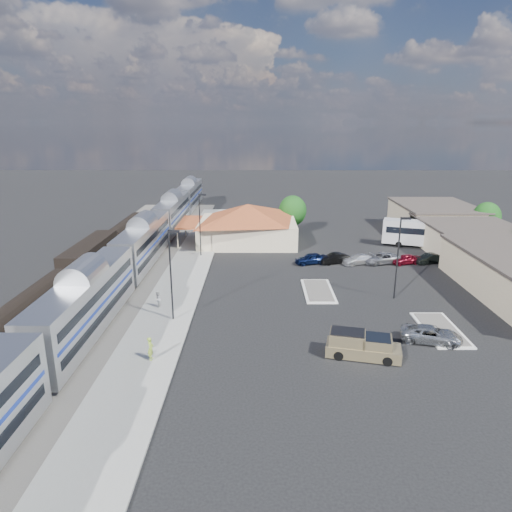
{
  "coord_description": "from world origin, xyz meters",
  "views": [
    {
      "loc": [
        -2.77,
        -46.45,
        18.36
      ],
      "look_at": [
        -3.08,
        6.73,
        2.8
      ],
      "focal_mm": 32.0,
      "sensor_mm": 36.0,
      "label": 1
    }
  ],
  "objects_px": {
    "pickup_truck": "(363,346)",
    "coach_bus": "(426,233)",
    "suv": "(431,334)",
    "station_depot": "(247,223)"
  },
  "relations": [
    {
      "from": "pickup_truck",
      "to": "coach_bus",
      "type": "bearing_deg",
      "value": -13.36
    },
    {
      "from": "suv",
      "to": "coach_bus",
      "type": "height_order",
      "value": "coach_bus"
    },
    {
      "from": "pickup_truck",
      "to": "coach_bus",
      "type": "height_order",
      "value": "coach_bus"
    },
    {
      "from": "pickup_truck",
      "to": "coach_bus",
      "type": "relative_size",
      "value": 0.49
    },
    {
      "from": "station_depot",
      "to": "coach_bus",
      "type": "xyz_separation_m",
      "value": [
        27.24,
        -2.93,
        -0.8
      ]
    },
    {
      "from": "suv",
      "to": "coach_bus",
      "type": "distance_m",
      "value": 33.11
    },
    {
      "from": "station_depot",
      "to": "coach_bus",
      "type": "bearing_deg",
      "value": -6.15
    },
    {
      "from": "pickup_truck",
      "to": "suv",
      "type": "xyz_separation_m",
      "value": [
        6.5,
        2.68,
        -0.26
      ]
    },
    {
      "from": "pickup_truck",
      "to": "suv",
      "type": "relative_size",
      "value": 1.22
    },
    {
      "from": "pickup_truck",
      "to": "coach_bus",
      "type": "xyz_separation_m",
      "value": [
        16.93,
        34.06,
        1.36
      ]
    }
  ]
}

